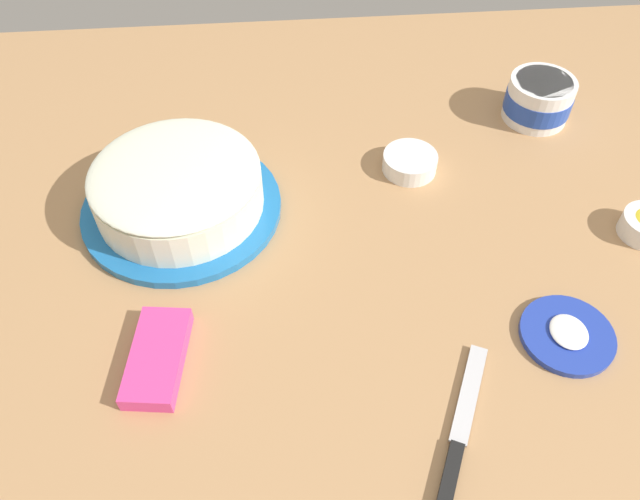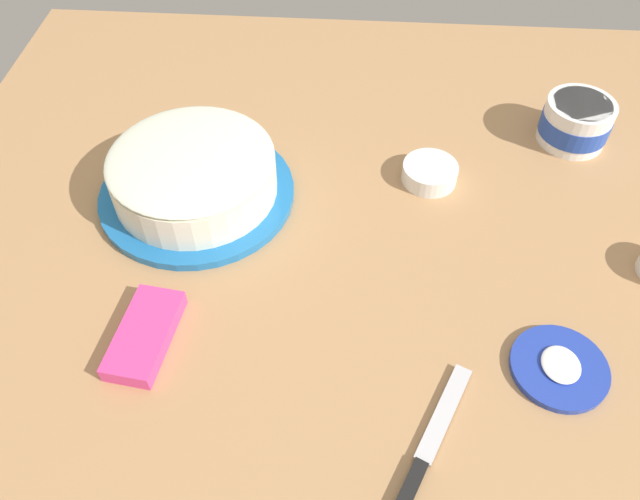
{
  "view_description": "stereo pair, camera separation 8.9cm",
  "coord_description": "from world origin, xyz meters",
  "views": [
    {
      "loc": [
        0.5,
        -0.16,
        0.71
      ],
      "look_at": [
        -0.07,
        -0.11,
        0.04
      ],
      "focal_mm": 34.77,
      "sensor_mm": 36.0,
      "label": 1
    },
    {
      "loc": [
        0.5,
        -0.07,
        0.71
      ],
      "look_at": [
        -0.07,
        -0.11,
        0.04
      ],
      "focal_mm": 34.77,
      "sensor_mm": 36.0,
      "label": 2
    }
  ],
  "objects": [
    {
      "name": "ground_plane",
      "position": [
        0.0,
        0.0,
        0.0
      ],
      "size": [
        1.54,
        1.54,
        0.0
      ],
      "primitive_type": "plane",
      "color": "tan"
    },
    {
      "name": "candy_box_lower",
      "position": [
        0.07,
        -0.34,
        0.01
      ],
      "size": [
        0.15,
        0.08,
        0.02
      ],
      "primitive_type": "cube",
      "rotation": [
        0.0,
        0.0,
        -0.13
      ],
      "color": "#E53D8E",
      "rests_on": "ground_plane"
    },
    {
      "name": "frosting_tub",
      "position": [
        -0.39,
        0.31,
        0.04
      ],
      "size": [
        0.12,
        0.12,
        0.08
      ],
      "color": "white",
      "rests_on": "ground_plane"
    },
    {
      "name": "sprinkle_bowl_green",
      "position": [
        -0.27,
        0.06,
        0.02
      ],
      "size": [
        0.09,
        0.09,
        0.03
      ],
      "color": "white",
      "rests_on": "ground_plane"
    },
    {
      "name": "frosted_cake",
      "position": [
        -0.2,
        -0.32,
        0.04
      ],
      "size": [
        0.31,
        0.31,
        0.09
      ],
      "color": "#1E6BB2",
      "rests_on": "ground_plane"
    },
    {
      "name": "frosting_tub_lid",
      "position": [
        0.08,
        0.21,
        0.01
      ],
      "size": [
        0.13,
        0.13,
        0.02
      ],
      "color": "#233DAD",
      "rests_on": "ground_plane"
    },
    {
      "name": "spreading_knife",
      "position": [
        0.22,
        0.03,
        0.01
      ],
      "size": [
        0.22,
        0.12,
        0.01
      ],
      "color": "silver",
      "rests_on": "ground_plane"
    }
  ]
}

